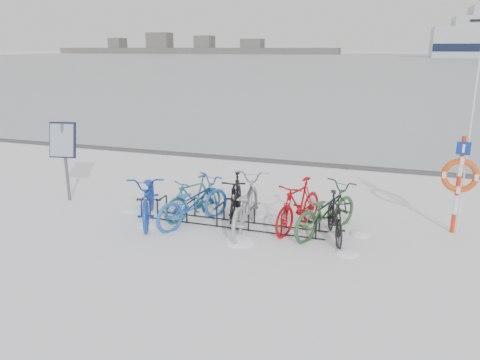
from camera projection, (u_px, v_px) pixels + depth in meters
The scene contains 16 objects.
ground at pixel (236, 225), 10.29m from camera, with size 900.00×900.00×0.00m, color white.
ice_sheet at pixel (392, 59), 151.56m from camera, with size 400.00×298.00×0.02m, color #9FABB3.
quay_edge at pixel (294, 163), 15.65m from camera, with size 400.00×0.25×0.10m, color #3F3F42.
bike_rack at pixel (236, 218), 10.24m from camera, with size 4.00×0.48×0.46m.
info_board at pixel (63, 145), 11.57m from camera, with size 0.71×0.37×2.01m.
lifebuoy_station at pixel (460, 176), 9.50m from camera, with size 0.72×0.22×3.76m.
shoreline at pixel (186, 49), 284.01m from camera, with size 180.00×12.00×9.50m.
bike_0 at pixel (149, 195), 10.50m from camera, with size 0.77×2.22×1.16m, color #1739A0.
bike_1 at pixel (194, 197), 10.63m from camera, with size 0.47×1.67×1.00m, color #206C75.
bike_2 at pixel (193, 200), 10.27m from camera, with size 0.71×2.03×1.06m, color blue.
bike_3 at pixel (236, 197), 10.48m from camera, with size 0.51×1.82×1.09m, color black.
bike_4 at pixel (245, 203), 9.93m from camera, with size 0.78×2.25×1.18m, color #94989B.
bike_5 at pixel (299, 204), 9.96m from camera, with size 0.53×1.86×1.12m, color #B6070C.
bike_6 at pixel (326, 209), 9.73m from camera, with size 0.72×2.06×1.08m, color #2B552D.
bike_7 at pixel (335, 216), 9.47m from camera, with size 0.46×1.63×0.98m, color black.
snow_drifts at pixel (239, 230), 10.03m from camera, with size 5.77×2.10×0.23m.
Camera 1 is at (3.16, -9.09, 3.77)m, focal length 35.00 mm.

